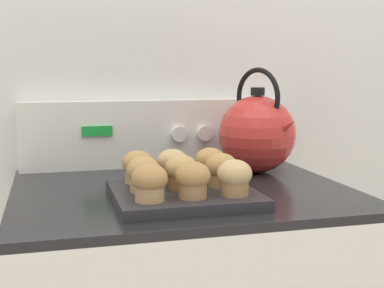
% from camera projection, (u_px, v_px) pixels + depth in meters
% --- Properties ---
extents(wall_back, '(8.00, 0.05, 2.40)m').
position_uv_depth(wall_back, '(152.00, 49.00, 1.46)').
color(wall_back, silver).
rests_on(wall_back, ground_plane).
extents(control_panel, '(0.71, 0.07, 0.18)m').
position_uv_depth(control_panel, '(157.00, 133.00, 1.44)').
color(control_panel, white).
rests_on(control_panel, stove_range).
extents(muffin_pan, '(0.28, 0.28, 0.02)m').
position_uv_depth(muffin_pan, '(183.00, 194.00, 1.07)').
color(muffin_pan, '#28282D').
rests_on(muffin_pan, stove_range).
extents(muffin_r0_c0, '(0.07, 0.07, 0.07)m').
position_uv_depth(muffin_r0_c0, '(150.00, 182.00, 0.97)').
color(muffin_r0_c0, tan).
rests_on(muffin_r0_c0, muffin_pan).
extents(muffin_r0_c1, '(0.07, 0.07, 0.07)m').
position_uv_depth(muffin_r0_c1, '(193.00, 180.00, 0.99)').
color(muffin_r0_c1, '#A37A4C').
rests_on(muffin_r0_c1, muffin_pan).
extents(muffin_r0_c2, '(0.07, 0.07, 0.07)m').
position_uv_depth(muffin_r0_c2, '(235.00, 177.00, 1.01)').
color(muffin_r0_c2, '#A37A4C').
rests_on(muffin_r0_c2, muffin_pan).
extents(muffin_r1_c0, '(0.07, 0.07, 0.07)m').
position_uv_depth(muffin_r1_c0, '(144.00, 174.00, 1.04)').
color(muffin_r1_c0, tan).
rests_on(muffin_r1_c0, muffin_pan).
extents(muffin_r1_c1, '(0.07, 0.07, 0.07)m').
position_uv_depth(muffin_r1_c1, '(181.00, 172.00, 1.07)').
color(muffin_r1_c1, olive).
rests_on(muffin_r1_c1, muffin_pan).
extents(muffin_r1_c2, '(0.07, 0.07, 0.07)m').
position_uv_depth(muffin_r1_c2, '(221.00, 170.00, 1.09)').
color(muffin_r1_c2, tan).
rests_on(muffin_r1_c2, muffin_pan).
extents(muffin_r2_c0, '(0.07, 0.07, 0.07)m').
position_uv_depth(muffin_r2_c0, '(138.00, 166.00, 1.12)').
color(muffin_r2_c0, tan).
rests_on(muffin_r2_c0, muffin_pan).
extents(muffin_r2_c1, '(0.07, 0.07, 0.07)m').
position_uv_depth(muffin_r2_c1, '(172.00, 165.00, 1.14)').
color(muffin_r2_c1, tan).
rests_on(muffin_r2_c1, muffin_pan).
extents(muffin_r2_c2, '(0.07, 0.07, 0.07)m').
position_uv_depth(muffin_r2_c2, '(210.00, 163.00, 1.16)').
color(muffin_r2_c2, olive).
rests_on(muffin_r2_c2, muffin_pan).
extents(tea_kettle, '(0.19, 0.23, 0.26)m').
position_uv_depth(tea_kettle, '(257.00, 133.00, 1.34)').
color(tea_kettle, red).
rests_on(tea_kettle, stove_range).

